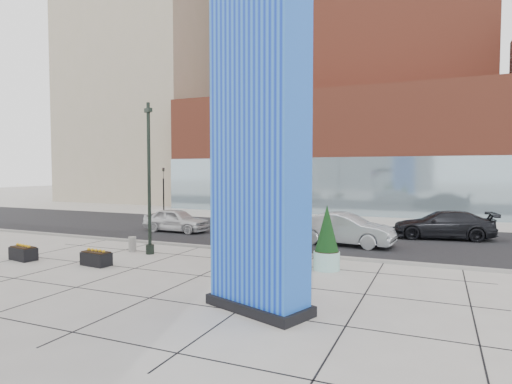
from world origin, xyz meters
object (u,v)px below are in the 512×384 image
at_px(car_white_west, 176,220).
at_px(car_silver_mid, 344,230).
at_px(blue_pylon, 259,135).
at_px(concrete_bollard, 132,244).
at_px(lamp_post, 149,193).
at_px(overhead_street_sign, 282,179).
at_px(public_art_sculpture, 252,234).

height_order(car_white_west, car_silver_mid, car_silver_mid).
distance_m(blue_pylon, concrete_bollard, 11.38).
height_order(lamp_post, car_silver_mid, lamp_post).
relative_size(blue_pylon, concrete_bollard, 14.15).
bearing_deg(car_silver_mid, lamp_post, 132.53).
height_order(overhead_street_sign, car_silver_mid, overhead_street_sign).
bearing_deg(concrete_bollard, public_art_sculpture, 3.41).
distance_m(lamp_post, overhead_street_sign, 6.19).
distance_m(blue_pylon, public_art_sculpture, 7.45).
xyz_separation_m(public_art_sculpture, car_silver_mid, (2.89, 5.34, -0.32)).
relative_size(public_art_sculpture, car_silver_mid, 0.87).
height_order(lamp_post, concrete_bollard, lamp_post).
bearing_deg(overhead_street_sign, car_silver_mid, 78.25).
bearing_deg(blue_pylon, concrete_bollard, 169.15).
bearing_deg(concrete_bollard, overhead_street_sign, 16.37).
relative_size(blue_pylon, car_white_west, 2.35).
distance_m(lamp_post, public_art_sculpture, 5.30).
distance_m(concrete_bollard, car_silver_mid, 10.68).
relative_size(concrete_bollard, car_white_west, 0.17).
distance_m(lamp_post, concrete_bollard, 2.76).
bearing_deg(blue_pylon, overhead_street_sign, 125.66).
bearing_deg(public_art_sculpture, lamp_post, -167.04).
height_order(blue_pylon, lamp_post, blue_pylon).
height_order(concrete_bollard, car_silver_mid, car_silver_mid).
relative_size(public_art_sculpture, overhead_street_sign, 1.07).
bearing_deg(car_white_west, concrete_bollard, -163.36).
height_order(blue_pylon, car_white_west, blue_pylon).
height_order(overhead_street_sign, car_white_west, overhead_street_sign).
xyz_separation_m(lamp_post, concrete_bollard, (-1.13, 0.13, -2.51)).
height_order(lamp_post, public_art_sculpture, lamp_post).
bearing_deg(public_art_sculpture, blue_pylon, -57.25).
height_order(blue_pylon, overhead_street_sign, blue_pylon).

